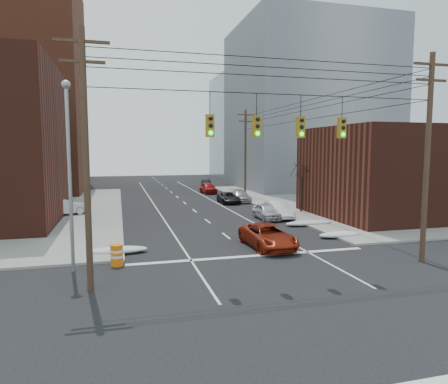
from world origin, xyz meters
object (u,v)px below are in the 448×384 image
parked_car_e (208,188)px  lot_car_c (11,210)px  red_pickup (268,236)px  lot_car_b (42,206)px  lot_car_a (63,207)px  parked_car_d (240,196)px  parked_car_f (206,183)px  parked_car_a (266,211)px  parked_car_c (229,198)px  construction_barrel (117,255)px  parked_car_b (278,210)px

parked_car_e → lot_car_c: size_ratio=0.80×
red_pickup → lot_car_b: size_ratio=1.09×
lot_car_a → parked_car_d: bearing=-96.0°
parked_car_f → lot_car_a: (-18.52, -24.41, 0.25)m
parked_car_f → parked_car_d: bearing=-84.2°
parked_car_e → parked_car_d: bearing=-84.1°
parked_car_a → lot_car_a: lot_car_a is taller
parked_car_c → lot_car_c: (-20.88, -6.31, 0.32)m
parked_car_f → construction_barrel: parked_car_f is taller
parked_car_d → parked_car_e: (-1.60, 9.80, 0.07)m
parked_car_e → parked_car_f: bearing=76.3°
parked_car_c → parked_car_f: parked_car_f is taller
lot_car_a → red_pickup: bearing=-161.7°
parked_car_a → parked_car_d: (1.24, 11.73, -0.02)m
parked_car_a → construction_barrel: size_ratio=3.56×
parked_car_b → parked_car_a: bearing=-163.5°
parked_car_e → construction_barrel: size_ratio=3.83×
lot_car_b → lot_car_c: size_ratio=0.87×
red_pickup → construction_barrel: (-9.05, -1.69, -0.13)m
red_pickup → lot_car_c: 22.69m
lot_car_b → construction_barrel: size_ratio=4.18×
parked_car_f → lot_car_a: lot_car_a is taller
lot_car_c → parked_car_f: bearing=-46.4°
lot_car_a → lot_car_c: bearing=83.5°
parked_car_b → lot_car_b: size_ratio=0.93×
parked_car_a → lot_car_b: size_ratio=0.85×
red_pickup → parked_car_f: size_ratio=1.34×
parked_car_c → lot_car_a: 17.68m
parked_car_b → parked_car_f: parked_car_b is taller
lot_car_b → construction_barrel: (6.79, -19.01, -0.22)m
parked_car_c → red_pickup: bearing=-96.7°
parked_car_a → parked_car_b: parked_car_b is taller
parked_car_d → parked_car_f: 18.58m
parked_car_c → lot_car_a: lot_car_a is taller
red_pickup → parked_car_c: size_ratio=1.17×
lot_car_c → parked_car_c: bearing=-78.3°
lot_car_a → parked_car_a: bearing=-132.4°
lot_car_a → lot_car_c: 4.14m
red_pickup → parked_car_b: (4.76, 9.86, 0.01)m
parked_car_a → parked_car_f: parked_car_a is taller
parked_car_c → parked_car_a: bearing=-86.1°
parked_car_c → lot_car_a: (-16.92, -5.10, 0.28)m
lot_car_a → construction_barrel: lot_car_a is taller
parked_car_a → construction_barrel: parked_car_a is taller
parked_car_c → parked_car_d: 1.76m
parked_car_d → parked_car_e: size_ratio=1.06×
red_pickup → parked_car_c: bearing=79.2°
parked_car_b → parked_car_c: 10.74m
parked_car_b → lot_car_a: lot_car_a is taller
parked_car_e → parked_car_f: 8.92m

